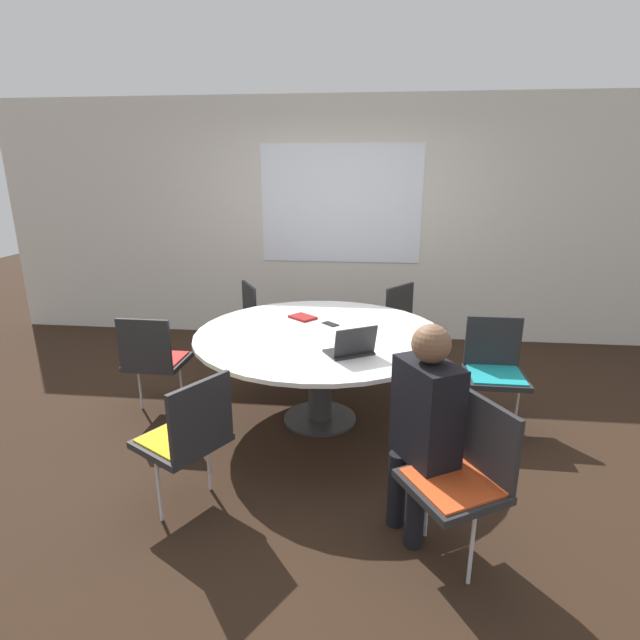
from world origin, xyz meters
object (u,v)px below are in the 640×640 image
Objects in this scene: chair_3 at (262,317)px; chair_5 at (188,433)px; chair_4 at (153,356)px; chair_1 at (495,365)px; chair_0 at (464,470)px; cell_phone at (330,324)px; spiral_notebook at (303,317)px; chair_2 at (410,322)px; person_0 at (424,417)px; laptop at (352,348)px.

chair_5 is at bearing -27.14° from chair_3.
chair_5 is (0.71, -1.13, 0.00)m from chair_4.
chair_3 is at bearing -27.15° from chair_1.
chair_0 is at bearing -30.36° from chair_4.
chair_1 is at bearing -7.02° from cell_phone.
chair_5 is 1.61m from spiral_notebook.
chair_0 and chair_2 have the same top height.
chair_1 is (0.46, 1.43, 0.00)m from chair_0.
person_0 reaches higher than chair_1.
chair_2 is at bearing -60.58° from chair_1.
chair_5 is 0.71× the size of person_0.
chair_0 is 3.31× the size of spiral_notebook.
person_0 is at bearing -29.27° from chair_4.
chair_0 is 1.14m from laptop.
chair_3 and chair_5 have the same top height.
chair_4 is at bearing -23.73° from chair_2.
spiral_notebook is at bearing -10.66° from chair_1.
person_0 is at bearing -61.12° from spiral_notebook.
chair_3 is (-2.04, 1.07, 0.00)m from chair_1.
chair_0 and chair_1 have the same top height.
chair_1 is 1.00× the size of chair_4.
chair_4 and chair_5 have the same top height.
spiral_notebook is at bearing -91.01° from laptop.
chair_2 is (-0.12, 2.47, 0.00)m from chair_0.
chair_0 is 1.80m from cell_phone.
spiral_notebook is at bearing 1.45° from chair_0.
chair_0 is at bearing 2.90° from chair_3.
chair_2 is 2.65m from chair_5.
chair_1 and chair_3 have the same top height.
chair_3 is 2.28× the size of laptop.
cell_phone is at bearing -103.07° from laptop.
laptop reaches higher than chair_1.
person_0 is at bearing 18.98° from chair_0.
laptop is (-1.06, -0.51, 0.29)m from chair_1.
person_0 reaches higher than spiral_notebook.
laptop reaches higher than chair_5.
chair_2 is at bearing -31.76° from person_0.
person_0 is 1.79m from spiral_notebook.
chair_1 is 2.30m from chair_3.
spiral_notebook is (-1.05, 1.73, 0.24)m from chair_0.
cell_phone is at bearing -6.54° from chair_1.
spiral_notebook is at bearing 14.85° from chair_5.
person_0 reaches higher than chair_2.
chair_1 and chair_5 have the same top height.
person_0 is at bearing 89.01° from laptop.
cell_phone is at bearing 4.60° from chair_5.
laptop is at bearing -20.19° from chair_5.
chair_0 is 1.51m from chair_1.
chair_0 is 1.50m from chair_5.
chair_3 is (-1.58, 2.50, 0.00)m from chair_0.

